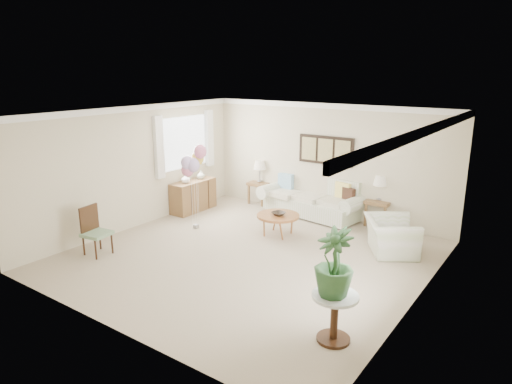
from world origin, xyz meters
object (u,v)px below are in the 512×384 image
coffee_table (278,216)px  accent_chair (94,229)px  sofa (313,200)px  armchair (391,236)px  balloon_cluster (193,162)px

coffee_table → accent_chair: 3.57m
coffee_table → sofa: bearing=92.1°
armchair → accent_chair: accent_chair is taller
balloon_cluster → coffee_table: bearing=22.0°
coffee_table → balloon_cluster: (-1.68, -0.68, 1.05)m
sofa → balloon_cluster: size_ratio=1.43×
armchair → coffee_table: bearing=68.8°
armchair → balloon_cluster: (-3.89, -1.11, 1.14)m
sofa → armchair: size_ratio=2.60×
sofa → coffee_table: bearing=-87.9°
armchair → accent_chair: size_ratio=1.10×
coffee_table → armchair: 2.26m
sofa → accent_chair: 4.93m
balloon_cluster → accent_chair: bearing=-105.2°
coffee_table → armchair: (2.21, 0.44, -0.08)m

